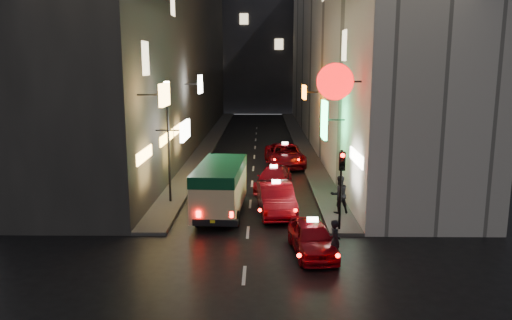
{
  "coord_description": "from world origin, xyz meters",
  "views": [
    {
      "loc": [
        0.61,
        -12.27,
        7.24
      ],
      "look_at": [
        0.3,
        13.0,
        2.36
      ],
      "focal_mm": 35.0,
      "sensor_mm": 36.0,
      "label": 1
    }
  ],
  "objects_px": {
    "taxi_near": "(312,235)",
    "pedestrian_crossing": "(335,239)",
    "minibus": "(220,183)",
    "lamp_post": "(168,134)",
    "traffic_light": "(342,173)"
  },
  "relations": [
    {
      "from": "pedestrian_crossing",
      "to": "traffic_light",
      "type": "distance_m",
      "value": 3.85
    },
    {
      "from": "taxi_near",
      "to": "minibus",
      "type": "bearing_deg",
      "value": 127.86
    },
    {
      "from": "taxi_near",
      "to": "traffic_light",
      "type": "distance_m",
      "value": 3.41
    },
    {
      "from": "pedestrian_crossing",
      "to": "traffic_light",
      "type": "relative_size",
      "value": 0.54
    },
    {
      "from": "taxi_near",
      "to": "pedestrian_crossing",
      "type": "distance_m",
      "value": 1.22
    },
    {
      "from": "traffic_light",
      "to": "lamp_post",
      "type": "height_order",
      "value": "lamp_post"
    },
    {
      "from": "minibus",
      "to": "taxi_near",
      "type": "height_order",
      "value": "minibus"
    },
    {
      "from": "taxi_near",
      "to": "lamp_post",
      "type": "xyz_separation_m",
      "value": [
        -6.76,
        6.94,
        2.97
      ]
    },
    {
      "from": "minibus",
      "to": "traffic_light",
      "type": "bearing_deg",
      "value": -26.44
    },
    {
      "from": "minibus",
      "to": "lamp_post",
      "type": "height_order",
      "value": "lamp_post"
    },
    {
      "from": "traffic_light",
      "to": "lamp_post",
      "type": "distance_m",
      "value": 9.42
    },
    {
      "from": "pedestrian_crossing",
      "to": "traffic_light",
      "type": "bearing_deg",
      "value": -22.46
    },
    {
      "from": "minibus",
      "to": "traffic_light",
      "type": "height_order",
      "value": "traffic_light"
    },
    {
      "from": "minibus",
      "to": "pedestrian_crossing",
      "type": "bearing_deg",
      "value": -52.14
    },
    {
      "from": "taxi_near",
      "to": "pedestrian_crossing",
      "type": "height_order",
      "value": "pedestrian_crossing"
    }
  ]
}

